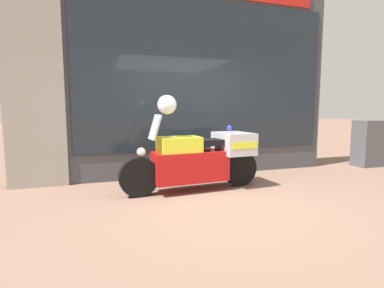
{
  "coord_description": "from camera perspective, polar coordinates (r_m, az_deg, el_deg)",
  "views": [
    {
      "loc": [
        -1.84,
        -4.06,
        1.4
      ],
      "look_at": [
        -0.09,
        1.21,
        0.75
      ],
      "focal_mm": 28.0,
      "sensor_mm": 36.0,
      "label": 1
    }
  ],
  "objects": [
    {
      "name": "ground_plane",
      "position": [
        4.67,
        5.87,
        -10.77
      ],
      "size": [
        60.0,
        60.0,
        0.0
      ],
      "primitive_type": "plane",
      "color": "#7A5B4C"
    },
    {
      "name": "shop_building",
      "position": [
        6.24,
        -5.53,
        12.42
      ],
      "size": [
        6.59,
        0.55,
        4.03
      ],
      "color": "#424247",
      "rests_on": "ground"
    },
    {
      "name": "window_display",
      "position": [
        6.56,
        2.06,
        -1.65
      ],
      "size": [
        5.14,
        0.3,
        1.83
      ],
      "color": "slate",
      "rests_on": "ground"
    },
    {
      "name": "paramedic_motorcycle",
      "position": [
        5.15,
        1.8,
        -2.56
      ],
      "size": [
        2.5,
        0.77,
        1.31
      ],
      "rotation": [
        0.0,
        0.0,
        3.21
      ],
      "color": "black",
      "rests_on": "ground"
    },
    {
      "name": "utility_cabinet",
      "position": [
        8.52,
        30.73,
        0.12
      ],
      "size": [
        0.73,
        0.45,
        1.12
      ],
      "primitive_type": "cube",
      "color": "#4C4C51",
      "rests_on": "ground"
    },
    {
      "name": "white_helmet",
      "position": [
        4.87,
        -4.78,
        7.47
      ],
      "size": [
        0.31,
        0.31,
        0.31
      ],
      "primitive_type": "sphere",
      "color": "white",
      "rests_on": "paramedic_motorcycle"
    }
  ]
}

